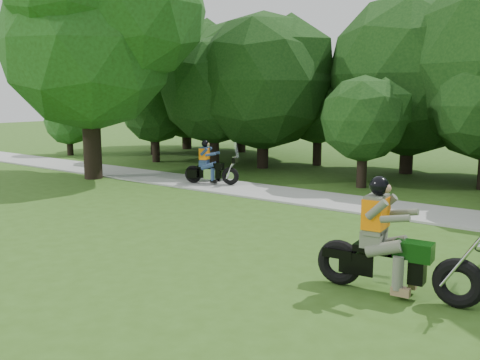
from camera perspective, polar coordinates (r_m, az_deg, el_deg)
The scene contains 6 objects.
ground at distance 9.30m, azimuth -7.25°, elevation -11.11°, with size 100.00×100.00×0.00m, color #325518.
walkway at distance 15.80m, azimuth 13.47°, elevation -2.67°, with size 60.00×2.20×0.06m, color #989893.
tree_line at distance 21.71m, azimuth 22.75°, elevation 9.78°, with size 39.87×11.97×7.87m.
big_tree_west at distance 21.32m, azimuth -15.31°, elevation 15.76°, with size 8.64×6.56×9.96m.
chopper_motorcycle at distance 8.98m, azimuth 15.53°, elevation -7.36°, with size 2.69×0.78×1.92m.
touring_motorcycle at distance 18.82m, azimuth -3.42°, elevation 1.29°, with size 1.97×1.08×1.55m.
Camera 1 is at (6.14, -6.20, 3.23)m, focal length 40.00 mm.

